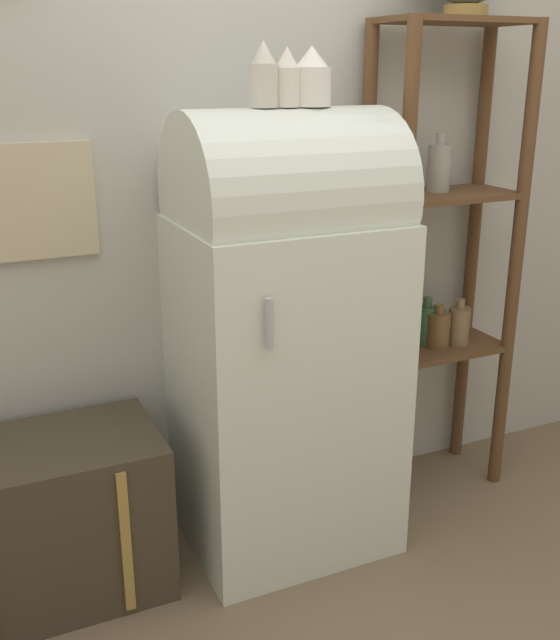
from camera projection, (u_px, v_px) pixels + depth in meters
name	position (u px, v px, depth m)	size (l,w,h in m)	color
ground_plane	(319.00, 577.00, 2.50)	(12.00, 12.00, 0.00)	#7A664C
wall_back	(247.00, 148.00, 2.56)	(7.00, 0.09, 2.70)	#B7B7AD
refrigerator	(285.00, 334.00, 2.48)	(0.68, 0.59, 1.50)	silver
suitcase_trunk	(47.00, 521.00, 2.35)	(0.72, 0.44, 0.53)	#423828
shelf_unit	(440.00, 253.00, 2.79)	(0.56, 0.30, 1.77)	brown
vase_left	(263.00, 76.00, 2.19)	(0.09, 0.09, 0.19)	beige
vase_center	(287.00, 79.00, 2.22)	(0.08, 0.08, 0.17)	silver
vase_right	(312.00, 78.00, 2.25)	(0.12, 0.12, 0.18)	white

